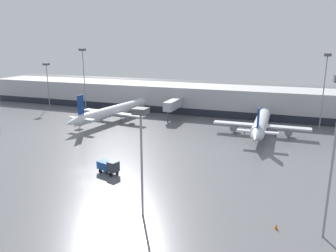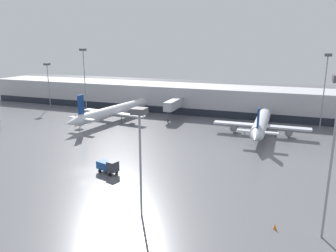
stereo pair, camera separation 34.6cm
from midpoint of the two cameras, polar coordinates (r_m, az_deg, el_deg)
name	(u,v)px [view 1 (the left image)]	position (r m, az deg, el deg)	size (l,w,h in m)	color
ground_plane	(83,171)	(63.99, -14.70, -7.61)	(320.00, 320.00, 0.00)	slate
terminal_building	(184,98)	(117.05, 2.80, 4.92)	(160.00, 27.76, 9.00)	#B2B2B7
parked_jet_0	(261,123)	(88.32, 15.77, 0.43)	(24.60, 32.90, 9.12)	silver
parked_jet_1	(113,111)	(102.15, -9.61, 2.58)	(22.34, 39.72, 9.92)	silver
service_truck_0	(109,166)	(61.40, -10.46, -6.84)	(4.63, 2.89, 2.58)	#19478C
traffic_cone_1	(276,226)	(46.18, 18.11, -16.28)	(0.44, 0.44, 0.72)	orange
traffic_cone_2	(75,125)	(98.22, -15.95, 0.13)	(0.50, 0.50, 0.70)	orange
traffic_cone_3	(73,121)	(103.60, -16.32, 0.83)	(0.36, 0.36, 0.75)	orange
apron_light_mast_1	(47,72)	(130.75, -20.43, 8.81)	(1.80, 1.80, 16.28)	gray
apron_light_mast_3	(326,71)	(99.76, 25.70, 8.66)	(1.80, 1.80, 20.70)	gray
apron_light_mast_5	(83,63)	(119.36, -14.64, 10.56)	(1.80, 1.80, 21.62)	gray
apron_light_mast_6	(141,130)	(42.82, -4.96, -0.73)	(1.80, 1.80, 15.19)	gray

